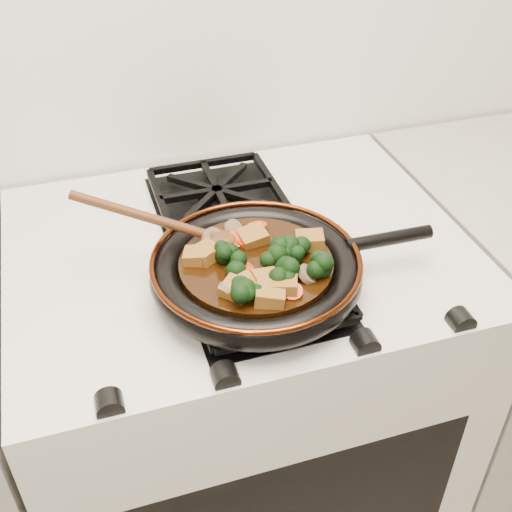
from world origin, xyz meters
name	(u,v)px	position (x,y,z in m)	size (l,w,h in m)	color
stove	(242,416)	(0.00, 1.69, 0.45)	(0.76, 0.60, 0.90)	silver
burner_grate_front	(265,290)	(0.00, 1.55, 0.91)	(0.23, 0.23, 0.03)	black
burner_grate_back	(217,195)	(0.00, 1.83, 0.91)	(0.23, 0.23, 0.03)	black
skillet	(258,270)	(-0.01, 1.56, 0.94)	(0.44, 0.32, 0.05)	black
braising_sauce	(256,267)	(-0.01, 1.56, 0.95)	(0.23, 0.23, 0.02)	black
tofu_cube_0	(283,284)	(0.01, 1.50, 0.97)	(0.04, 0.04, 0.02)	brown
tofu_cube_1	(267,282)	(-0.01, 1.51, 0.97)	(0.04, 0.04, 0.02)	brown
tofu_cube_2	(206,254)	(-0.08, 1.60, 0.97)	(0.04, 0.04, 0.02)	brown
tofu_cube_3	(197,257)	(-0.09, 1.59, 0.97)	(0.04, 0.03, 0.02)	brown
tofu_cube_4	(236,290)	(-0.06, 1.50, 0.97)	(0.04, 0.03, 0.02)	brown
tofu_cube_5	(310,241)	(0.08, 1.58, 0.97)	(0.04, 0.04, 0.02)	brown
tofu_cube_6	(253,237)	(0.00, 1.61, 0.97)	(0.04, 0.04, 0.02)	brown
tofu_cube_7	(270,295)	(-0.02, 1.48, 0.97)	(0.04, 0.04, 0.02)	brown
tofu_cube_8	(246,285)	(-0.04, 1.51, 0.97)	(0.03, 0.03, 0.02)	brown
broccoli_floret_0	(284,274)	(0.02, 1.51, 0.97)	(0.06, 0.06, 0.05)	black
broccoli_floret_1	(240,268)	(-0.04, 1.55, 0.97)	(0.06, 0.06, 0.05)	black
broccoli_floret_2	(274,255)	(0.02, 1.56, 0.97)	(0.06, 0.06, 0.06)	black
broccoli_floret_3	(320,266)	(0.07, 1.51, 0.97)	(0.06, 0.06, 0.05)	black
broccoli_floret_4	(231,256)	(-0.04, 1.58, 0.97)	(0.06, 0.06, 0.05)	black
broccoli_floret_5	(247,292)	(-0.04, 1.49, 0.97)	(0.06, 0.06, 0.05)	black
broccoli_floret_6	(296,256)	(0.05, 1.55, 0.97)	(0.06, 0.06, 0.05)	black
carrot_coin_0	(293,292)	(0.02, 1.48, 0.96)	(0.03, 0.03, 0.01)	red
carrot_coin_1	(235,241)	(-0.03, 1.62, 0.96)	(0.03, 0.03, 0.01)	red
carrot_coin_2	(291,254)	(0.04, 1.56, 0.96)	(0.03, 0.03, 0.01)	red
carrot_coin_3	(257,227)	(0.02, 1.64, 0.96)	(0.03, 0.03, 0.01)	red
carrot_coin_4	(243,267)	(-0.03, 1.55, 0.96)	(0.03, 0.03, 0.01)	red
carrot_coin_5	(245,240)	(-0.01, 1.61, 0.96)	(0.03, 0.03, 0.01)	red
mushroom_slice_0	(307,274)	(0.05, 1.51, 0.97)	(0.03, 0.03, 0.01)	brown
mushroom_slice_1	(229,291)	(-0.07, 1.51, 0.97)	(0.03, 0.03, 0.01)	brown
mushroom_slice_2	(213,239)	(-0.06, 1.63, 0.97)	(0.04, 0.04, 0.01)	brown
mushroom_slice_3	(234,229)	(-0.02, 1.65, 0.97)	(0.03, 0.03, 0.01)	brown
wooden_spoon	(179,227)	(-0.10, 1.65, 0.98)	(0.15, 0.08, 0.23)	#4F2711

